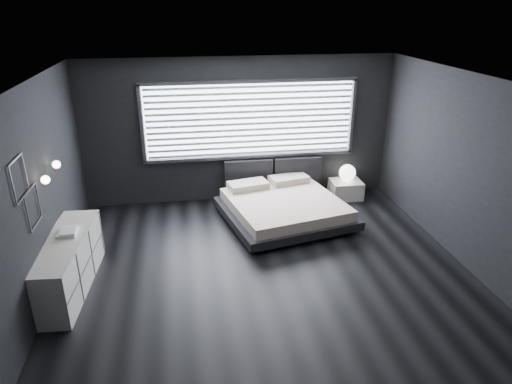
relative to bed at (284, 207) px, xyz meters
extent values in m
plane|color=black|center=(-0.64, -1.59, -0.25)|extent=(6.00, 6.00, 0.00)
plane|color=white|center=(-0.64, -1.59, 2.55)|extent=(6.00, 6.00, 0.00)
cube|color=black|center=(-0.64, 1.16, 1.15)|extent=(6.00, 0.04, 2.80)
cube|color=black|center=(-0.64, -4.34, 1.15)|extent=(6.00, 0.04, 2.80)
cube|color=black|center=(-3.64, -1.59, 1.15)|extent=(0.04, 5.50, 2.80)
cube|color=black|center=(2.36, -1.59, 1.15)|extent=(0.04, 5.50, 2.80)
cube|color=white|center=(-0.44, 1.14, 1.36)|extent=(4.00, 0.02, 1.38)
cube|color=#47474C|center=(-2.48, 1.11, 1.36)|extent=(0.06, 0.08, 1.48)
cube|color=#47474C|center=(1.60, 1.11, 1.36)|extent=(0.06, 0.08, 1.48)
cube|color=#47474C|center=(-0.44, 1.11, 2.09)|extent=(4.14, 0.08, 0.06)
cube|color=#47474C|center=(-0.44, 1.11, 0.63)|extent=(4.14, 0.08, 0.06)
cube|color=silver|center=(-0.44, 1.08, 1.36)|extent=(3.94, 0.03, 1.32)
cube|color=black|center=(-0.49, 1.05, 0.32)|extent=(0.96, 0.16, 0.52)
cube|color=black|center=(0.51, 1.05, 0.32)|extent=(0.96, 0.16, 0.52)
cylinder|color=silver|center=(-3.59, -1.54, 1.35)|extent=(0.10, 0.02, 0.02)
sphere|color=#FFE5B7|center=(-3.52, -1.54, 1.35)|extent=(0.11, 0.11, 0.11)
cylinder|color=silver|center=(-3.59, -0.94, 1.35)|extent=(0.10, 0.02, 0.02)
sphere|color=#FFE5B7|center=(-3.52, -0.94, 1.35)|extent=(0.11, 0.11, 0.11)
cube|color=#47474C|center=(-3.61, -2.14, 1.83)|extent=(0.01, 0.46, 0.02)
cube|color=#47474C|center=(-3.61, -2.14, 1.37)|extent=(0.01, 0.46, 0.02)
cube|color=#47474C|center=(-3.61, -1.91, 1.60)|extent=(0.01, 0.02, 0.46)
cube|color=#47474C|center=(-3.61, -2.37, 1.60)|extent=(0.01, 0.02, 0.46)
cube|color=#47474C|center=(-3.61, -1.89, 1.36)|extent=(0.01, 0.46, 0.02)
cube|color=#47474C|center=(-3.61, -1.89, 0.90)|extent=(0.01, 0.46, 0.02)
cube|color=#47474C|center=(-3.61, -1.66, 1.13)|extent=(0.01, 0.02, 0.46)
cube|color=#47474C|center=(-3.61, -2.12, 1.13)|extent=(0.01, 0.02, 0.46)
cube|color=black|center=(-0.71, -1.02, -0.21)|extent=(0.14, 0.14, 0.08)
cube|color=black|center=(1.07, -0.64, -0.21)|extent=(0.14, 0.14, 0.08)
cube|color=black|center=(-1.05, 0.56, -0.21)|extent=(0.14, 0.14, 0.08)
cube|color=black|center=(0.72, 0.95, -0.21)|extent=(0.14, 0.14, 0.08)
cube|color=black|center=(0.01, -0.04, -0.10)|extent=(2.48, 2.41, 0.15)
cube|color=beige|center=(0.01, -0.04, 0.07)|extent=(2.23, 2.23, 0.19)
cube|color=#BEB29F|center=(-0.57, 0.60, 0.23)|extent=(0.81, 0.55, 0.12)
cube|color=#BEB29F|center=(0.27, 0.78, 0.23)|extent=(0.81, 0.55, 0.12)
cube|color=silver|center=(1.47, 0.80, -0.07)|extent=(0.62, 0.52, 0.36)
sphere|color=white|center=(1.49, 0.84, 0.27)|extent=(0.33, 0.33, 0.33)
cube|color=silver|center=(-3.42, -1.62, 0.13)|extent=(0.67, 1.92, 0.76)
cube|color=#47474C|center=(-3.15, -1.64, 0.13)|extent=(0.15, 1.86, 0.74)
cube|color=white|center=(-3.39, -1.44, 0.52)|extent=(0.26, 0.33, 0.04)
cube|color=white|center=(-3.38, -1.46, 0.56)|extent=(0.23, 0.30, 0.03)
camera|label=1|loc=(-1.73, -7.37, 3.48)|focal=32.00mm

